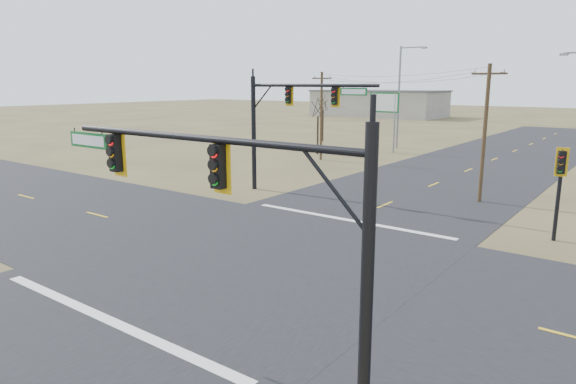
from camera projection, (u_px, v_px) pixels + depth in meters
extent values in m
plane|color=brown|center=(260.00, 257.00, 22.04)|extent=(320.00, 320.00, 0.00)
cube|color=black|center=(260.00, 257.00, 22.04)|extent=(160.00, 14.00, 0.02)
cube|color=black|center=(260.00, 257.00, 22.03)|extent=(14.00, 160.00, 0.02)
cube|color=silver|center=(108.00, 320.00, 16.14)|extent=(12.00, 0.40, 0.01)
cube|color=silver|center=(348.00, 220.00, 27.92)|extent=(12.00, 0.40, 0.01)
cylinder|color=black|center=(367.00, 289.00, 10.20)|extent=(0.27, 0.27, 6.63)
cylinder|color=black|center=(196.00, 138.00, 12.39)|extent=(9.47, 0.17, 0.17)
cube|color=#0D6025|center=(89.00, 140.00, 15.13)|extent=(1.80, 0.05, 0.45)
cylinder|color=black|center=(254.00, 134.00, 35.51)|extent=(0.31, 0.31, 7.79)
cylinder|color=black|center=(311.00, 85.00, 32.06)|extent=(9.45, 0.20, 0.20)
cube|color=#0D6025|center=(354.00, 92.00, 30.34)|extent=(1.80, 0.05, 0.45)
cylinder|color=black|center=(558.00, 196.00, 23.94)|extent=(0.18, 0.18, 4.31)
cylinder|color=#4A361F|center=(484.00, 134.00, 31.45)|extent=(0.25, 0.25, 8.49)
cube|color=#4A361F|center=(489.00, 74.00, 30.69)|extent=(2.07, 0.12, 0.12)
cylinder|color=#4A361F|center=(321.00, 117.00, 49.25)|extent=(0.24, 0.24, 8.38)
cube|color=#4A361F|center=(322.00, 78.00, 48.50)|extent=(2.05, 0.31, 0.12)
cylinder|color=slate|center=(373.00, 122.00, 55.86)|extent=(0.17, 0.17, 6.37)
cylinder|color=slate|center=(394.00, 123.00, 54.37)|extent=(0.17, 0.17, 6.37)
cube|color=#0D6025|center=(384.00, 103.00, 54.67)|extent=(3.40, 0.13, 2.12)
cube|color=slate|center=(564.00, 54.00, 35.29)|extent=(0.57, 0.39, 0.17)
cylinder|color=slate|center=(399.00, 98.00, 58.23)|extent=(0.23, 0.23, 11.38)
cylinder|color=slate|center=(412.00, 47.00, 56.29)|extent=(2.73, 0.14, 0.14)
cube|color=slate|center=(424.00, 48.00, 55.51)|extent=(0.68, 0.47, 0.20)
cylinder|color=black|center=(318.00, 135.00, 53.61)|extent=(0.19, 0.19, 3.95)
cylinder|color=black|center=(323.00, 126.00, 65.68)|extent=(0.18, 0.18, 3.97)
cube|color=#9E998C|center=(378.00, 104.00, 115.46)|extent=(28.00, 14.00, 5.50)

